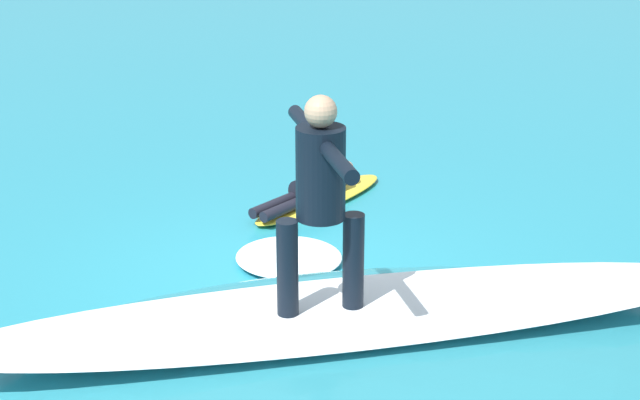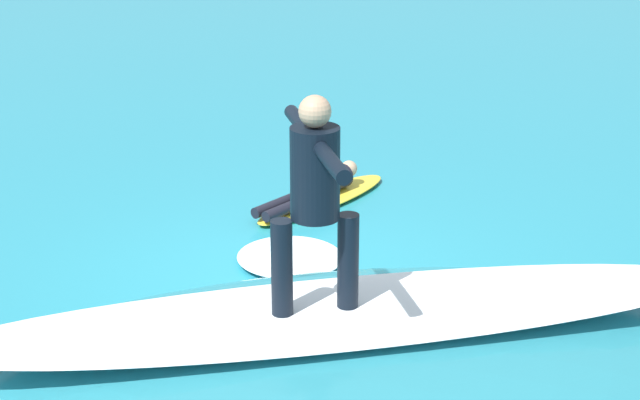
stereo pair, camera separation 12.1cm
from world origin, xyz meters
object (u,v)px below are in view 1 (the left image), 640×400
(surfboard_riding, at_px, (321,315))
(surfboard_paddling, at_px, (320,199))
(surfer_riding, at_px, (321,190))
(surfer_paddling, at_px, (313,187))

(surfboard_riding, xyz_separation_m, surfboard_paddling, (0.48, -5.05, -1.09))
(surfer_riding, relative_size, surfer_paddling, 1.01)
(surfboard_riding, xyz_separation_m, surfer_paddling, (0.56, -4.95, -0.92))
(surfboard_riding, bearing_deg, surfer_riding, 159.99)
(surfer_riding, xyz_separation_m, surfer_paddling, (0.56, -4.95, -1.81))
(surfer_riding, xyz_separation_m, surfboard_paddling, (0.48, -5.05, -1.99))
(surfer_paddling, bearing_deg, surfer_riding, -139.23)
(surfboard_riding, xyz_separation_m, surfer_riding, (-0.00, 0.00, 0.90))
(surfboard_paddling, bearing_deg, surfer_riding, -140.15)
(surfboard_riding, height_order, surfboard_paddling, surfboard_riding)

